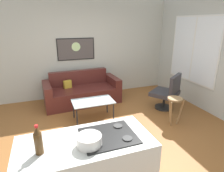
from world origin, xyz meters
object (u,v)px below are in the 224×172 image
Objects in this scene: wall_painting at (76,49)px; couch at (82,92)px; armchair at (168,92)px; mixing_bowl at (89,141)px; coffee_table at (93,103)px; bar_stool at (175,104)px; soda_bottle at (38,141)px.

couch is at bearing -89.93° from wall_painting.
mixing_bowl is at bearing -140.44° from armchair.
armchair reaches higher than coffee_table.
mixing_bowl is (-0.58, -2.14, 0.54)m from coffee_table.
mixing_bowl is (-0.54, -3.20, 0.66)m from couch.
couch is 3.31m from mixing_bowl.
coffee_table is 1.49× the size of bar_stool.
couch is at bearing 130.76° from bar_stool.
bar_stool is at bearing -49.24° from couch.
couch reaches higher than coffee_table.
couch is 2.25m from armchair.
wall_painting reaches higher than bar_stool.
wall_painting reaches higher than soda_bottle.
bar_stool is 0.58× the size of wall_painting.
mixing_bowl reaches higher than coffee_table.
soda_bottle is 1.19× the size of mixing_bowl.
mixing_bowl is at bearing -105.14° from coffee_table.
mixing_bowl is at bearing -5.92° from soda_bottle.
couch is at bearing 71.95° from soda_bottle.
soda_bottle is (-1.06, -2.09, 0.62)m from coffee_table.
coffee_table is 1.75m from bar_stool.
bar_stool is 1.93× the size of soda_bottle.
armchair is at bearing 33.94° from soda_bottle.
bar_stool is at bearing 32.20° from mixing_bowl.
armchair reaches higher than bar_stool.
soda_bottle is (-2.63, -1.30, 0.56)m from bar_stool.
soda_bottle reaches higher than coffee_table.
mixing_bowl is 0.25× the size of wall_painting.
coffee_table is at bearing 74.86° from mixing_bowl.
armchair is at bearing -3.11° from coffee_table.
soda_bottle is (-1.03, -3.15, 0.74)m from couch.
armchair reaches higher than couch.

